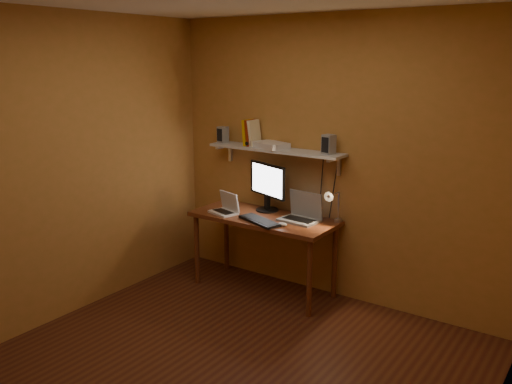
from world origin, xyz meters
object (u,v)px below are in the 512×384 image
Objects in this scene: shelf_camera at (248,143)px; router at (271,145)px; keyboard at (259,221)px; mouse at (282,224)px; speaker_left at (223,135)px; wall_shelf at (275,150)px; laptop at (302,213)px; netbook at (226,207)px; desk_lamp at (333,202)px; desk at (264,225)px; speaker_right at (329,144)px; monitor at (267,185)px.

router is (0.22, 0.05, -0.00)m from shelf_camera.
mouse is (0.24, 0.02, 0.00)m from keyboard.
router is (0.59, -0.02, -0.05)m from speaker_left.
wall_shelf is 3.79× the size of laptop.
router is at bearing 60.37° from netbook.
keyboard is 0.75m from router.
desk_lamp is (1.02, 0.24, 0.15)m from netbook.
router is (-0.05, -0.01, 0.04)m from wall_shelf.
speaker_left is (-0.28, 0.32, 0.65)m from netbook.
laptop is (0.36, 0.09, 0.16)m from desk.
speaker_right is 0.61m from router.
speaker_right is at bearing 20.15° from desk.
keyboard is at bearing -79.07° from wall_shelf.
mouse is 0.91m from shelf_camera.
shelf_camera is at bearing 150.66° from mouse.
netbook reaches higher than keyboard.
speaker_left reaches higher than shelf_camera.
speaker_left is (-0.71, 0.39, 0.69)m from keyboard.
wall_shelf is 3.08× the size of keyboard.
keyboard is 2.62× the size of speaker_right.
wall_shelf is 2.81× the size of monitor.
speaker_left reaches higher than desk.
router reaches higher than mouse.
speaker_left is at bearing 179.01° from wall_shelf.
monitor is at bearing -164.82° from speaker_right.
speaker_left is (-1.30, 0.08, 0.50)m from desk_lamp.
speaker_right reaches higher than mouse.
mouse is (0.31, -0.16, 0.10)m from desk.
wall_shelf is at bearing 174.12° from desk_lamp.
speaker_left is 0.59m from router.
speaker_left reaches higher than monitor.
laptop is at bearing -137.37° from speaker_right.
desk_lamp is 0.52m from speaker_right.
keyboard is (-0.29, -0.28, -0.06)m from laptop.
wall_shelf is at bearing 56.68° from netbook.
router reaches higher than desk.
shelf_camera is at bearing -166.83° from router.
laptop is 0.87m from shelf_camera.
netbook is at bearing -109.37° from shelf_camera.
desk is at bearing 150.29° from mouse.
mouse is 0.81m from router.
mouse is (0.31, -0.35, -0.59)m from wall_shelf.
keyboard is 1.07m from speaker_left.
keyboard is at bearing -152.34° from desk_lamp.
monitor is 0.78m from speaker_right.
shelf_camera is at bearing -178.52° from laptop.
speaker_left is (-0.64, 0.20, 0.79)m from desk.
speaker_left is at bearing -167.01° from speaker_right.
wall_shelf reaches higher than netbook.
netbook is 0.68× the size of keyboard.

